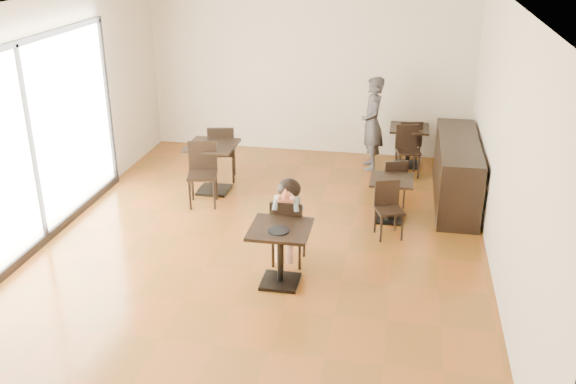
% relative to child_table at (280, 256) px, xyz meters
% --- Properties ---
extents(floor, '(6.00, 8.00, 0.01)m').
position_rel_child_table_xyz_m(floor, '(-0.44, 0.98, -0.38)').
color(floor, brown).
rests_on(floor, ground).
extents(ceiling, '(6.00, 8.00, 0.01)m').
position_rel_child_table_xyz_m(ceiling, '(-0.44, 0.98, 2.82)').
color(ceiling, silver).
rests_on(ceiling, floor).
extents(wall_back, '(6.00, 0.01, 3.20)m').
position_rel_child_table_xyz_m(wall_back, '(-0.44, 4.98, 1.22)').
color(wall_back, beige).
rests_on(wall_back, floor).
extents(wall_front, '(6.00, 0.01, 3.20)m').
position_rel_child_table_xyz_m(wall_front, '(-0.44, -3.02, 1.22)').
color(wall_front, beige).
rests_on(wall_front, floor).
extents(wall_left, '(0.01, 8.00, 3.20)m').
position_rel_child_table_xyz_m(wall_left, '(-3.44, 0.98, 1.22)').
color(wall_left, beige).
rests_on(wall_left, floor).
extents(wall_right, '(0.01, 8.00, 3.20)m').
position_rel_child_table_xyz_m(wall_right, '(2.56, 0.98, 1.22)').
color(wall_right, beige).
rests_on(wall_right, floor).
extents(storefront_window, '(0.04, 4.50, 2.60)m').
position_rel_child_table_xyz_m(storefront_window, '(-3.41, 0.48, 1.02)').
color(storefront_window, white).
rests_on(storefront_window, floor).
extents(child_table, '(0.71, 0.71, 0.75)m').
position_rel_child_table_xyz_m(child_table, '(0.00, 0.00, 0.00)').
color(child_table, black).
rests_on(child_table, floor).
extents(child_chair, '(0.41, 0.41, 0.90)m').
position_rel_child_table_xyz_m(child_chair, '(0.00, 0.55, 0.08)').
color(child_chair, black).
rests_on(child_chair, floor).
extents(child, '(0.41, 0.57, 1.14)m').
position_rel_child_table_xyz_m(child, '(0.00, 0.55, 0.19)').
color(child, gray).
rests_on(child, child_chair).
extents(plate, '(0.25, 0.25, 0.02)m').
position_rel_child_table_xyz_m(plate, '(0.00, -0.10, 0.38)').
color(plate, black).
rests_on(plate, child_table).
extents(pizza_slice, '(0.26, 0.20, 0.06)m').
position_rel_child_table_xyz_m(pizza_slice, '(0.00, 0.36, 0.61)').
color(pizza_slice, tan).
rests_on(pizza_slice, child).
extents(adult_patron, '(0.52, 0.67, 1.65)m').
position_rel_child_table_xyz_m(adult_patron, '(0.80, 4.22, 0.45)').
color(adult_patron, '#3E3D42').
rests_on(adult_patron, floor).
extents(cafe_table_mid, '(0.79, 0.79, 0.65)m').
position_rel_child_table_xyz_m(cafe_table_mid, '(1.23, 2.07, -0.05)').
color(cafe_table_mid, black).
rests_on(cafe_table_mid, floor).
extents(cafe_table_left, '(0.91, 0.91, 0.81)m').
position_rel_child_table_xyz_m(cafe_table_left, '(-1.64, 2.66, 0.03)').
color(cafe_table_left, black).
rests_on(cafe_table_left, floor).
extents(cafe_table_back, '(0.81, 0.81, 0.72)m').
position_rel_child_table_xyz_m(cafe_table_back, '(1.45, 4.48, -0.02)').
color(cafe_table_back, black).
rests_on(cafe_table_back, floor).
extents(chair_mid_a, '(0.45, 0.45, 0.79)m').
position_rel_child_table_xyz_m(chair_mid_a, '(1.23, 2.62, 0.02)').
color(chair_mid_a, black).
rests_on(chair_mid_a, floor).
extents(chair_mid_b, '(0.45, 0.45, 0.79)m').
position_rel_child_table_xyz_m(chair_mid_b, '(1.23, 1.52, 0.02)').
color(chair_mid_b, black).
rests_on(chair_mid_b, floor).
extents(chair_left_a, '(0.52, 0.52, 0.97)m').
position_rel_child_table_xyz_m(chair_left_a, '(-1.64, 3.21, 0.11)').
color(chair_left_a, black).
rests_on(chair_left_a, floor).
extents(chair_left_b, '(0.52, 0.52, 0.97)m').
position_rel_child_table_xyz_m(chair_left_b, '(-1.64, 2.11, 0.11)').
color(chair_left_b, black).
rests_on(chair_left_b, floor).
extents(chair_back_a, '(0.46, 0.46, 0.87)m').
position_rel_child_table_xyz_m(chair_back_a, '(1.45, 4.48, 0.06)').
color(chair_back_a, black).
rests_on(chair_back_a, floor).
extents(chair_back_b, '(0.46, 0.46, 0.87)m').
position_rel_child_table_xyz_m(chair_back_b, '(1.45, 3.97, 0.06)').
color(chair_back_b, black).
rests_on(chair_back_b, floor).
extents(service_counter, '(0.60, 2.40, 1.00)m').
position_rel_child_table_xyz_m(service_counter, '(2.21, 2.98, 0.12)').
color(service_counter, black).
rests_on(service_counter, floor).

